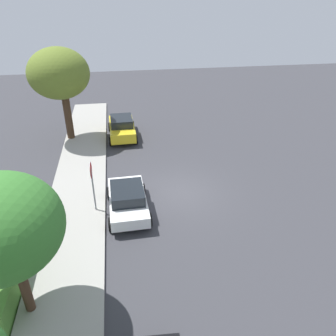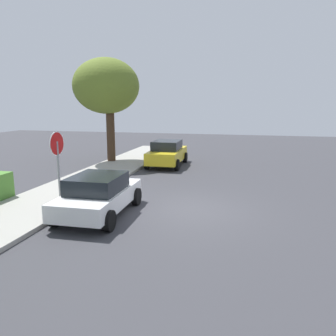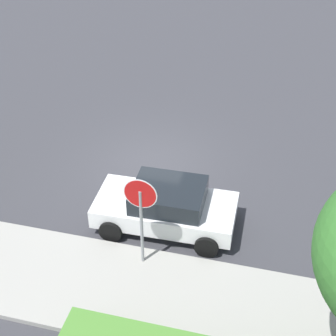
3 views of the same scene
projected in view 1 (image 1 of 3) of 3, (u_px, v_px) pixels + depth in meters
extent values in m
plane|color=#38383D|center=(180.00, 192.00, 17.83)|extent=(60.00, 60.00, 0.00)
cube|color=#9E9B93|center=(77.00, 200.00, 17.04)|extent=(32.00, 2.92, 0.14)
cylinder|color=gray|center=(94.00, 191.00, 15.72)|extent=(0.08, 0.08, 2.44)
cylinder|color=white|center=(91.00, 170.00, 15.17)|extent=(0.83, 0.03, 0.83)
cylinder|color=red|center=(91.00, 170.00, 15.17)|extent=(0.78, 0.04, 0.78)
cube|color=white|center=(128.00, 201.00, 16.09)|extent=(3.91, 1.87, 0.55)
cube|color=black|center=(127.00, 193.00, 15.74)|extent=(1.98, 1.61, 0.53)
cylinder|color=black|center=(109.00, 193.00, 17.20)|extent=(0.65, 0.24, 0.64)
cylinder|color=black|center=(143.00, 190.00, 17.49)|extent=(0.65, 0.24, 0.64)
cylinder|color=black|center=(111.00, 224.00, 14.94)|extent=(0.65, 0.24, 0.64)
cylinder|color=black|center=(149.00, 220.00, 15.22)|extent=(0.65, 0.24, 0.64)
cube|color=yellow|center=(122.00, 129.00, 24.10)|extent=(4.08, 1.83, 0.69)
cube|color=black|center=(121.00, 121.00, 23.76)|extent=(2.02, 1.58, 0.54)
cylinder|color=black|center=(110.00, 127.00, 25.30)|extent=(0.64, 0.23, 0.64)
cylinder|color=black|center=(133.00, 125.00, 25.58)|extent=(0.64, 0.23, 0.64)
cylinder|color=black|center=(111.00, 141.00, 22.94)|extent=(0.64, 0.23, 0.64)
cylinder|color=black|center=(136.00, 139.00, 23.21)|extent=(0.64, 0.23, 0.64)
cylinder|color=#422D1E|center=(68.00, 116.00, 23.17)|extent=(0.52, 0.52, 3.53)
ellipsoid|color=olive|center=(59.00, 73.00, 21.63)|extent=(4.06, 4.06, 3.38)
cylinder|color=#422D1E|center=(24.00, 286.00, 10.73)|extent=(0.32, 0.32, 2.45)
ellipsoid|color=#387A2D|center=(0.00, 227.00, 9.36)|extent=(3.67, 3.67, 3.12)
cube|color=#4C8433|center=(18.00, 249.00, 13.18)|extent=(7.29, 0.85, 1.10)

